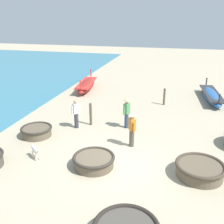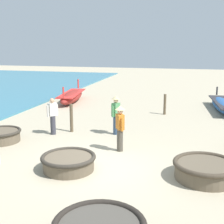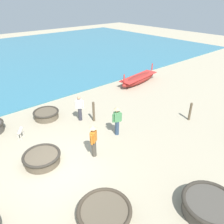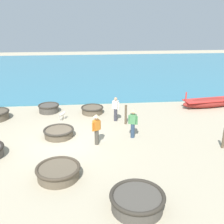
% 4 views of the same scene
% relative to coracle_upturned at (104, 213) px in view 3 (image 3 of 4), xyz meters
% --- Properties ---
extents(ground_plane, '(80.00, 80.00, 0.00)m').
position_rel_coracle_upturned_xyz_m(ground_plane, '(-3.27, 0.06, -0.29)').
color(ground_plane, tan).
extents(sea, '(28.00, 52.00, 0.10)m').
position_rel_coracle_upturned_xyz_m(sea, '(-23.70, 4.06, -0.24)').
color(sea, teal).
rests_on(sea, ground).
extents(coracle_upturned, '(1.86, 1.86, 0.53)m').
position_rel_coracle_upturned_xyz_m(coracle_upturned, '(0.00, 0.00, 0.00)').
color(coracle_upturned, brown).
rests_on(coracle_upturned, ground).
extents(coracle_front_right, '(1.55, 1.55, 0.48)m').
position_rel_coracle_upturned_xyz_m(coracle_front_right, '(-7.68, 1.61, -0.03)').
color(coracle_front_right, brown).
rests_on(coracle_front_right, ground).
extents(coracle_far_left, '(1.95, 1.95, 0.60)m').
position_rel_coracle_upturned_xyz_m(coracle_far_left, '(2.17, 2.89, 0.04)').
color(coracle_far_left, '#4C473F').
rests_on(coracle_far_left, ground).
extents(coracle_weathered, '(1.69, 1.69, 0.47)m').
position_rel_coracle_upturned_xyz_m(coracle_weathered, '(-4.04, -0.35, -0.03)').
color(coracle_weathered, brown).
rests_on(coracle_weathered, ground).
extents(long_boat_ochre_hull, '(1.60, 4.49, 1.27)m').
position_rel_coracle_upturned_xyz_m(long_boat_ochre_hull, '(-8.16, 10.34, 0.08)').
color(long_boat_ochre_hull, maroon).
rests_on(long_boat_ochre_hull, ground).
extents(fisherman_with_hat, '(0.37, 0.46, 1.67)m').
position_rel_coracle_upturned_xyz_m(fisherman_with_hat, '(-2.90, 1.71, 0.67)').
color(fisherman_with_hat, '#4C473D').
rests_on(fisherman_with_hat, ground).
extents(fisherman_crouching, '(0.37, 0.45, 1.57)m').
position_rel_coracle_upturned_xyz_m(fisherman_crouching, '(-6.13, 3.07, 0.55)').
color(fisherman_crouching, '#383842').
rests_on(fisherman_crouching, ground).
extents(fisherman_hauling, '(0.36, 0.50, 1.67)m').
position_rel_coracle_upturned_xyz_m(fisherman_hauling, '(-3.54, 3.72, 0.67)').
color(fisherman_hauling, '#2D425B').
rests_on(fisherman_hauling, ground).
extents(dog, '(0.58, 0.48, 0.55)m').
position_rel_coracle_upturned_xyz_m(dog, '(-6.63, -0.35, 0.08)').
color(dog, beige).
rests_on(dog, ground).
extents(mooring_post_mid_beach, '(0.14, 0.14, 1.12)m').
position_rel_coracle_upturned_xyz_m(mooring_post_mid_beach, '(-1.86, 8.09, 0.27)').
color(mooring_post_mid_beach, brown).
rests_on(mooring_post_mid_beach, ground).
extents(mooring_post_shoreline, '(0.14, 0.14, 1.24)m').
position_rel_coracle_upturned_xyz_m(mooring_post_shoreline, '(-5.51, 3.63, 0.33)').
color(mooring_post_shoreline, brown).
rests_on(mooring_post_shoreline, ground).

